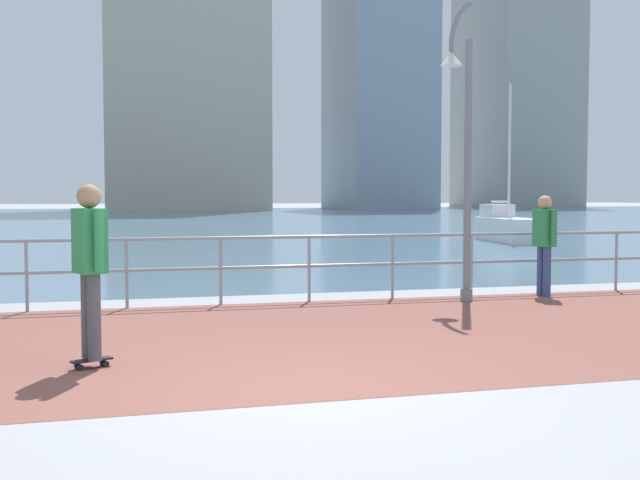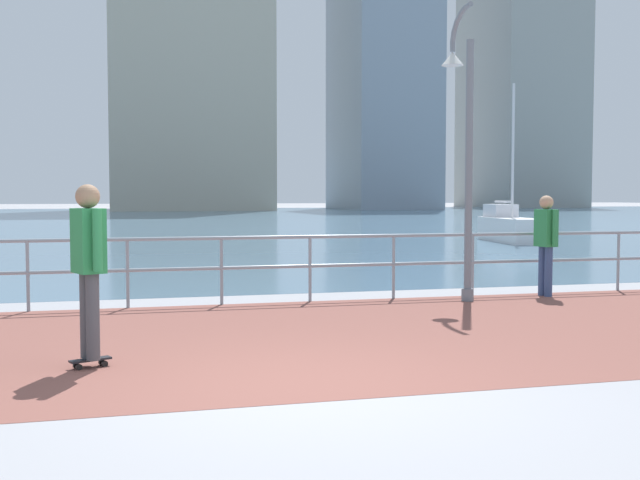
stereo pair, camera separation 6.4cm
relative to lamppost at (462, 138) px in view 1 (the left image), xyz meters
name	(u,v)px [view 1 (the left image)]	position (x,y,z in m)	size (l,w,h in m)	color
ground	(138,224)	(-3.81, 35.09, -2.60)	(220.00, 220.00, 0.00)	#9E9EA3
brick_paving	(255,338)	(-3.81, -2.51, -2.59)	(28.00, 5.87, 0.01)	brown
harbor_water	(133,219)	(-3.81, 45.42, -2.59)	(180.00, 88.00, 0.00)	slate
waterfront_railing	(221,257)	(-3.81, 0.42, -1.87)	(25.25, 0.06, 1.05)	#8C99A3
lamppost	(462,138)	(0.00, 0.00, 0.00)	(0.36, 0.82, 4.70)	slate
skateboarder	(90,258)	(-5.64, -3.65, -1.52)	(0.41, 0.54, 1.79)	black
bystander	(544,237)	(1.54, 0.07, -1.61)	(0.28, 0.56, 1.68)	#384C7A
sailboat_white	(507,227)	(8.45, 14.03, -2.06)	(1.80, 4.16, 5.66)	white
tower_brick	(378,63)	(26.34, 79.31, 15.11)	(10.14, 15.17, 37.07)	#8493A3
tower_beige	(515,88)	(50.04, 88.48, 14.13)	(12.14, 16.97, 35.12)	#939993
tower_slate	(182,14)	(2.81, 78.28, 19.38)	(17.30, 15.50, 45.61)	#B2AD99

